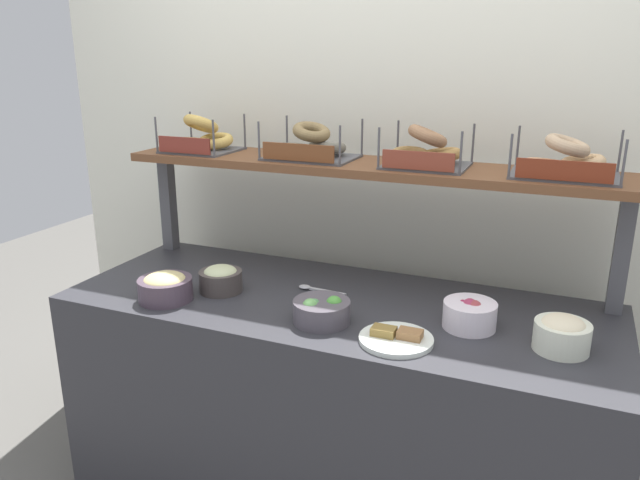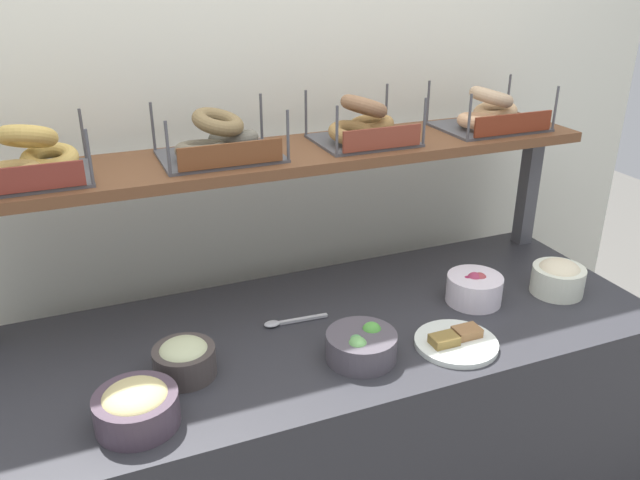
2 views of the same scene
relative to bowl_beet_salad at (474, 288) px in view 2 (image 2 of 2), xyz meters
The scene contains 15 objects.
back_wall 0.80m from the bowl_beet_salad, 127.92° to the left, with size 3.04×0.06×2.40m, color silver.
deli_counter 0.65m from the bowl_beet_salad, behind, with size 1.84×0.70×0.85m, color #2D2D33.
shelf_riser_right 0.53m from the bowl_beet_salad, 36.12° to the left, with size 0.05×0.05×0.40m, color #4C4C51.
upper_shelf 0.66m from the bowl_beet_salad, 146.44° to the left, with size 1.80×0.32×0.03m, color brown.
bowl_beet_salad is the anchor object (origin of this frame).
bowl_tuna_salad 0.86m from the bowl_beet_salad, behind, with size 0.15×0.15×0.09m.
bowl_veggie_mix 0.45m from the bowl_beet_salad, 162.26° to the right, with size 0.18×0.18×0.09m.
bowl_potato_salad 0.27m from the bowl_beet_salad, 10.55° to the right, with size 0.16×0.16×0.11m.
bowl_hummus 1.00m from the bowl_beet_salad, 169.69° to the right, with size 0.18×0.18×0.10m.
serving_plate_white 0.26m from the bowl_beet_salad, 134.69° to the right, with size 0.22×0.22×0.04m.
serving_spoon_near_plate 0.56m from the bowl_beet_salad, behind, with size 0.18×0.03×0.01m.
bagel_basket_sesame 1.24m from the bowl_beet_salad, 165.61° to the left, with size 0.27×0.24×0.15m.
bagel_basket_poppy 0.84m from the bowl_beet_salad, 155.54° to the left, with size 0.32×0.24×0.14m.
bagel_basket_everything 0.57m from the bowl_beet_salad, 127.57° to the left, with size 0.28×0.25×0.15m.
bagel_basket_plain 0.56m from the bowl_beet_salad, 54.28° to the left, with size 0.32×0.25×0.14m.
Camera 2 is at (-0.59, -1.39, 1.78)m, focal length 36.03 mm.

